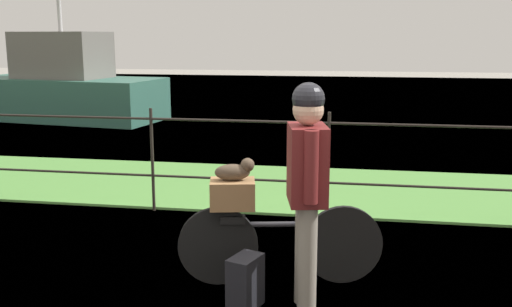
% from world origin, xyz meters
% --- Properties ---
extents(ground_plane, '(60.00, 60.00, 0.00)m').
position_xyz_m(ground_plane, '(0.00, 0.00, 0.00)').
color(ground_plane, gray).
extents(grass_strip, '(27.00, 2.40, 0.03)m').
position_xyz_m(grass_strip, '(0.00, 3.49, 0.01)').
color(grass_strip, '#569342').
rests_on(grass_strip, ground).
extents(harbor_water, '(30.00, 30.00, 0.00)m').
position_xyz_m(harbor_water, '(0.00, 10.57, 0.00)').
color(harbor_water, slate).
rests_on(harbor_water, ground).
extents(iron_fence, '(18.04, 0.04, 1.20)m').
position_xyz_m(iron_fence, '(0.00, 2.25, 0.70)').
color(iron_fence, '#28231E').
rests_on(iron_fence, ground).
extents(bicycle_main, '(1.64, 0.38, 0.65)m').
position_xyz_m(bicycle_main, '(0.69, 0.48, 0.34)').
color(bicycle_main, black).
rests_on(bicycle_main, ground).
extents(wooden_crate, '(0.40, 0.34, 0.22)m').
position_xyz_m(wooden_crate, '(0.33, 0.40, 0.76)').
color(wooden_crate, olive).
rests_on(wooden_crate, bicycle_main).
extents(terrier_dog, '(0.32, 0.19, 0.18)m').
position_xyz_m(terrier_dog, '(0.35, 0.41, 0.95)').
color(terrier_dog, '#4C3D2D').
rests_on(terrier_dog, wooden_crate).
extents(cyclist_person, '(0.34, 0.53, 1.68)m').
position_xyz_m(cyclist_person, '(0.95, 0.07, 1.00)').
color(cyclist_person, gray).
rests_on(cyclist_person, ground).
extents(backpack_on_paving, '(0.26, 0.32, 0.40)m').
position_xyz_m(backpack_on_paving, '(0.51, -0.00, 0.20)').
color(backpack_on_paving, black).
rests_on(backpack_on_paving, ground).
extents(moored_boat_near, '(4.94, 2.59, 3.69)m').
position_xyz_m(moored_boat_near, '(-5.69, 9.16, 0.76)').
color(moored_boat_near, '#336656').
rests_on(moored_boat_near, ground).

